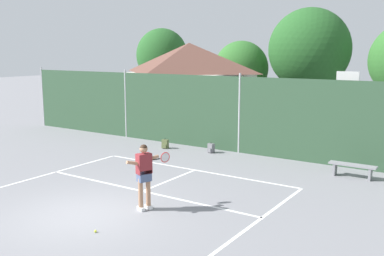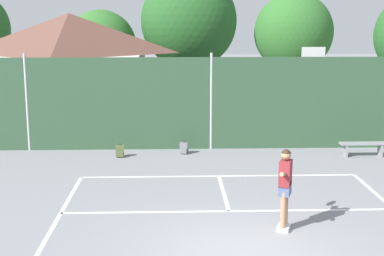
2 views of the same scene
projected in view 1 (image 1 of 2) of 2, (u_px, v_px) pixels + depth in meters
name	position (u px, v px, depth m)	size (l,w,h in m)	color
ground_plane	(84.00, 215.00, 11.90)	(120.00, 120.00, 0.00)	gray
court_markings	(101.00, 208.00, 12.43)	(8.30, 11.10, 0.01)	white
chainlink_fence	(239.00, 115.00, 19.02)	(26.09, 0.09, 3.45)	#2D4C33
basketball_hoop	(347.00, 102.00, 18.13)	(0.90, 0.67, 3.55)	#284CB2
clubhouse_building	(189.00, 83.00, 25.92)	(6.67, 5.80, 4.84)	beige
treeline_backdrop	(335.00, 58.00, 26.35)	(27.98, 4.54, 6.99)	brown
tennis_player	(144.00, 171.00, 12.15)	(0.47, 1.40, 1.85)	silver
tennis_ball	(95.00, 231.00, 10.76)	(0.07, 0.07, 0.07)	#CCE033
backpack_olive	(165.00, 144.00, 20.07)	(0.30, 0.27, 0.46)	#566038
backpack_grey	(211.00, 148.00, 19.21)	(0.32, 0.30, 0.46)	slate
courtside_bench	(352.00, 167.00, 15.39)	(1.60, 0.36, 0.48)	gray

